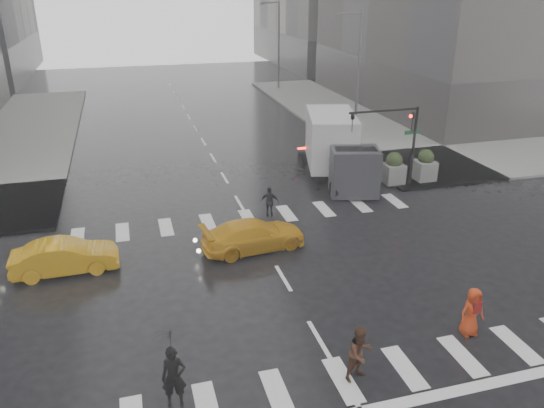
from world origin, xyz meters
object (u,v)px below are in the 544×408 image
object	(u,v)px
taxi_mid	(65,257)
box_truck	(337,147)
pedestrian_orange	(472,312)
pedestrian_brown	(360,353)
traffic_signal_pole	(399,131)

from	to	relation	value
taxi_mid	box_truck	bearing A→B (deg)	-65.19
pedestrian_orange	taxi_mid	world-z (taller)	pedestrian_orange
pedestrian_brown	taxi_mid	bearing A→B (deg)	116.58
traffic_signal_pole	taxi_mid	bearing A→B (deg)	-163.26
pedestrian_orange	taxi_mid	distance (m)	15.26
pedestrian_brown	taxi_mid	size ratio (longest dim) A/B	0.42
traffic_signal_pole	pedestrian_orange	bearing A→B (deg)	-107.61
pedestrian_brown	box_truck	size ratio (longest dim) A/B	0.25
taxi_mid	traffic_signal_pole	bearing A→B (deg)	-74.61
pedestrian_orange	box_truck	xyz separation A→B (m)	(1.35, 14.98, 1.12)
pedestrian_orange	taxi_mid	bearing A→B (deg)	149.74
traffic_signal_pole	box_truck	world-z (taller)	traffic_signal_pole
pedestrian_brown	box_truck	bearing A→B (deg)	52.40
traffic_signal_pole	pedestrian_orange	world-z (taller)	traffic_signal_pole
pedestrian_brown	pedestrian_orange	distance (m)	4.48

